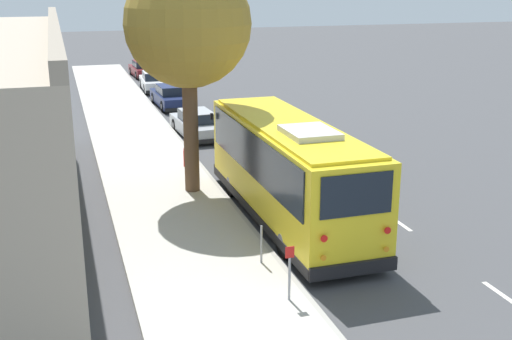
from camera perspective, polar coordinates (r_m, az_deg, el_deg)
The scene contains 14 objects.
ground_plane at distance 20.69m, azimuth 5.02°, elevation -4.53°, with size 160.00×160.00×0.00m, color #474749.
sidewalk_slab at distance 19.56m, azimuth -6.41°, elevation -5.63°, with size 80.00×3.96×0.15m, color beige.
curb_strip at distance 20.01m, azimuth -0.62°, elevation -5.00°, with size 80.00×0.14×0.15m, color #AAA69D.
shuttle_bus at distance 20.19m, azimuth 2.86°, elevation 0.34°, with size 9.80×2.70×3.36m.
parked_sedan_silver at distance 31.64m, azimuth -5.33°, elevation 4.07°, with size 4.67×1.86×1.27m.
parked_sedan_navy at distance 39.11m, azimuth -7.54°, elevation 6.48°, with size 4.74×1.94×1.32m.
parked_sedan_white at distance 45.05m, azimuth -9.03°, elevation 7.76°, with size 4.40×1.84×1.32m.
parked_sedan_maroon at distance 51.68m, azimuth -9.96°, elevation 8.82°, with size 4.25×1.90×1.27m.
street_tree at distance 22.17m, azimuth -6.18°, elevation 13.48°, with size 4.29×4.29×8.64m.
sign_post_near at distance 15.23m, azimuth 2.99°, elevation -9.09°, with size 0.06×0.22×1.36m.
sign_post_far at distance 17.17m, azimuth 0.48°, elevation -6.62°, with size 0.06×0.06×1.06m.
fire_hydrant at distance 26.03m, azimuth -6.23°, elevation 1.19°, with size 0.22×0.22×0.81m.
lane_stripe_mid at distance 21.34m, azimuth 12.00°, elevation -4.17°, with size 2.40×0.14×0.01m, color silver.
lane_stripe_ahead at distance 26.44m, azimuth 5.74°, elevation 0.21°, with size 2.40×0.14×0.01m, color silver.
Camera 1 is at (-17.81, 7.42, 7.48)m, focal length 45.00 mm.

